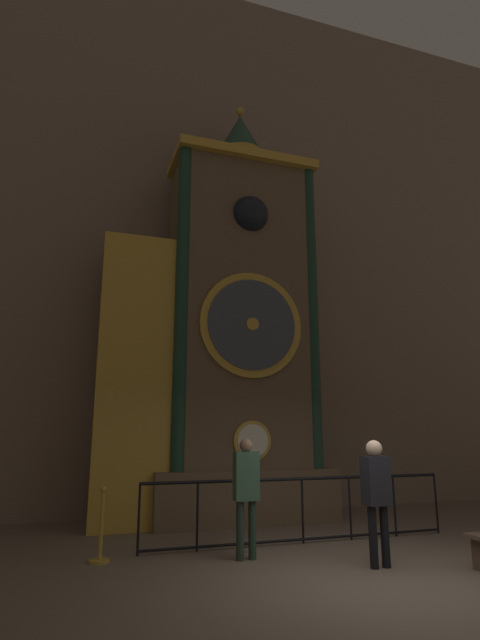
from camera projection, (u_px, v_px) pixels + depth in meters
name	position (u px, v px, depth m)	size (l,w,h in m)	color
ground_plane	(393.00, 585.00, 5.72)	(28.00, 28.00, 0.00)	brown
cathedral_back_wall	(233.00, 227.00, 12.50)	(24.00, 0.32, 13.51)	#7A6656
clock_tower	(221.00, 332.00, 10.55)	(4.79, 1.84, 9.30)	brown
railing_fence	(302.00, 506.00, 7.98)	(5.22, 0.05, 1.00)	black
visitor_near	(246.00, 486.00, 7.04)	(0.35, 0.24, 1.62)	#213427
visitor_far	(376.00, 489.00, 6.63)	(0.35, 0.23, 1.60)	black
stanchion_post	(101.00, 538.00, 6.76)	(0.28, 0.28, 0.98)	#B28E33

